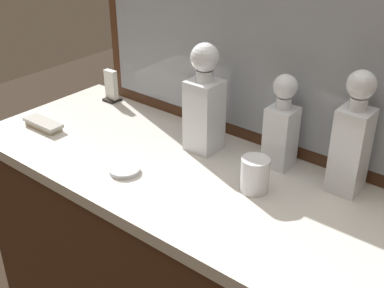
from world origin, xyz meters
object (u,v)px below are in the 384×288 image
(crystal_decanter_far_right, at_px, (351,145))
(porcelain_dish, at_px, (124,170))
(crystal_tumbler_left, at_px, (255,176))
(silver_brush_rear, at_px, (43,124))
(napkin_holder, at_px, (111,88))
(crystal_decanter_center, at_px, (281,130))
(crystal_decanter_right, at_px, (204,108))

(crystal_decanter_far_right, xyz_separation_m, porcelain_dish, (-0.48, -0.29, -0.12))
(crystal_tumbler_left, bearing_deg, crystal_decanter_far_right, 39.79)
(silver_brush_rear, bearing_deg, crystal_tumbler_left, 9.73)
(crystal_tumbler_left, bearing_deg, porcelain_dish, -155.23)
(crystal_decanter_far_right, bearing_deg, crystal_tumbler_left, -140.21)
(crystal_decanter_far_right, height_order, silver_brush_rear, crystal_decanter_far_right)
(porcelain_dish, relative_size, napkin_holder, 0.74)
(crystal_decanter_center, bearing_deg, crystal_tumbler_left, -83.25)
(crystal_decanter_center, height_order, silver_brush_rear, crystal_decanter_center)
(porcelain_dish, bearing_deg, crystal_tumbler_left, 24.77)
(crystal_tumbler_left, bearing_deg, crystal_decanter_center, 96.75)
(crystal_decanter_right, relative_size, porcelain_dish, 3.80)
(crystal_decanter_far_right, height_order, porcelain_dish, crystal_decanter_far_right)
(crystal_decanter_center, distance_m, porcelain_dish, 0.42)
(crystal_decanter_right, relative_size, napkin_holder, 2.82)
(crystal_decanter_far_right, relative_size, porcelain_dish, 3.83)
(crystal_decanter_center, xyz_separation_m, crystal_tumbler_left, (0.02, -0.15, -0.06))
(porcelain_dish, height_order, napkin_holder, napkin_holder)
(crystal_decanter_far_right, bearing_deg, porcelain_dish, -149.30)
(crystal_decanter_far_right, distance_m, napkin_holder, 0.87)
(silver_brush_rear, bearing_deg, crystal_decanter_center, 21.40)
(napkin_holder, bearing_deg, porcelain_dish, -39.01)
(silver_brush_rear, bearing_deg, crystal_decanter_right, 24.40)
(crystal_decanter_center, bearing_deg, crystal_decanter_right, -165.60)
(napkin_holder, bearing_deg, silver_brush_rear, -90.68)
(crystal_decanter_far_right, distance_m, porcelain_dish, 0.58)
(crystal_decanter_center, relative_size, crystal_tumbler_left, 2.89)
(silver_brush_rear, bearing_deg, crystal_decanter_far_right, 16.85)
(crystal_decanter_right, relative_size, crystal_tumbler_left, 3.47)
(crystal_decanter_right, distance_m, napkin_holder, 0.47)
(crystal_tumbler_left, height_order, napkin_holder, napkin_holder)
(silver_brush_rear, relative_size, napkin_holder, 1.28)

